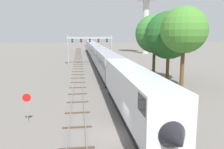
{
  "coord_description": "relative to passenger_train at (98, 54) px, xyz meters",
  "views": [
    {
      "loc": [
        -3.19,
        -18.44,
        8.26
      ],
      "look_at": [
        1.0,
        12.0,
        3.0
      ],
      "focal_mm": 38.55,
      "sensor_mm": 36.0,
      "label": 1
    }
  ],
  "objects": [
    {
      "name": "trackside_tree_right",
      "position": [
        9.48,
        -34.63,
        6.12
      ],
      "size": [
        6.6,
        6.6,
        12.07
      ],
      "color": "brown",
      "rests_on": "ground"
    },
    {
      "name": "ground_plane",
      "position": [
        -2.0,
        -48.69,
        -2.61
      ],
      "size": [
        400.0,
        400.0,
        0.0
      ],
      "primitive_type": "plane",
      "color": "slate"
    },
    {
      "name": "stop_sign",
      "position": [
        -10.0,
        -45.13,
        -0.74
      ],
      "size": [
        0.76,
        0.08,
        2.88
      ],
      "color": "gray",
      "rests_on": "ground"
    },
    {
      "name": "signal_gantry",
      "position": [
        -2.25,
        -2.44,
        3.07
      ],
      "size": [
        12.1,
        0.49,
        7.71
      ],
      "color": "#999BA0",
      "rests_on": "ground"
    },
    {
      "name": "passenger_train",
      "position": [
        0.0,
        0.0,
        0.0
      ],
      "size": [
        3.04,
        109.91,
        4.8
      ],
      "color": "silver",
      "rests_on": "ground"
    },
    {
      "name": "trackside_tree_left",
      "position": [
        9.87,
        -27.88,
        5.35
      ],
      "size": [
        8.04,
        8.04,
        11.99
      ],
      "color": "brown",
      "rests_on": "ground"
    },
    {
      "name": "track_main",
      "position": [
        0.0,
        11.31,
        -2.54
      ],
      "size": [
        2.6,
        200.0,
        0.16
      ],
      "color": "slate",
      "rests_on": "ground"
    },
    {
      "name": "trackside_tree_mid",
      "position": [
        9.01,
        -22.85,
        5.57
      ],
      "size": [
        7.27,
        7.27,
        11.84
      ],
      "color": "brown",
      "rests_on": "ground"
    },
    {
      "name": "water_tower",
      "position": [
        22.12,
        30.2,
        18.68
      ],
      "size": [
        8.74,
        8.74,
        27.7
      ],
      "color": "beige",
      "rests_on": "ground"
    },
    {
      "name": "track_near",
      "position": [
        -5.5,
        -8.69,
        -2.54
      ],
      "size": [
        2.6,
        160.0,
        0.16
      ],
      "color": "slate",
      "rests_on": "ground"
    }
  ]
}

